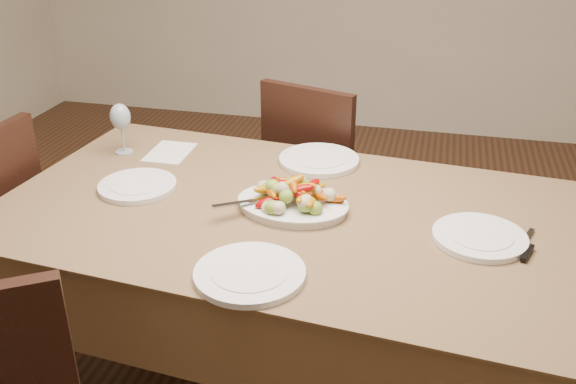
# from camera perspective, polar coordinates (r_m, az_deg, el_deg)

# --- Properties ---
(dining_table) EXTENTS (1.93, 1.20, 0.76)m
(dining_table) POSITION_cam_1_polar(r_m,az_deg,el_deg) (2.22, 0.00, -10.24)
(dining_table) COLOR brown
(dining_table) RESTS_ON ground
(chair_far) EXTENTS (0.53, 0.53, 0.95)m
(chair_far) POSITION_cam_1_polar(r_m,az_deg,el_deg) (2.90, 3.46, 1.20)
(chair_far) COLOR black
(chair_far) RESTS_ON ground
(serving_platter) EXTENTS (0.36, 0.28, 0.02)m
(serving_platter) POSITION_cam_1_polar(r_m,az_deg,el_deg) (2.01, 0.42, -1.28)
(serving_platter) COLOR white
(serving_platter) RESTS_ON dining_table
(roasted_vegetables) EXTENTS (0.30, 0.22, 0.09)m
(roasted_vegetables) POSITION_cam_1_polar(r_m,az_deg,el_deg) (1.99, 0.42, 0.18)
(roasted_vegetables) COLOR #850605
(roasted_vegetables) RESTS_ON serving_platter
(serving_spoon) EXTENTS (0.24, 0.24, 0.03)m
(serving_spoon) POSITION_cam_1_polar(r_m,az_deg,el_deg) (1.99, -1.70, -0.52)
(serving_spoon) COLOR #9EA0A8
(serving_spoon) RESTS_ON serving_platter
(plate_left) EXTENTS (0.26, 0.26, 0.02)m
(plate_left) POSITION_cam_1_polar(r_m,az_deg,el_deg) (2.21, -13.24, 0.51)
(plate_left) COLOR white
(plate_left) RESTS_ON dining_table
(plate_right) EXTENTS (0.27, 0.27, 0.02)m
(plate_right) POSITION_cam_1_polar(r_m,az_deg,el_deg) (1.93, 16.66, -3.88)
(plate_right) COLOR white
(plate_right) RESTS_ON dining_table
(plate_far) EXTENTS (0.29, 0.29, 0.02)m
(plate_far) POSITION_cam_1_polar(r_m,az_deg,el_deg) (2.35, 2.77, 2.85)
(plate_far) COLOR white
(plate_far) RESTS_ON dining_table
(plate_near) EXTENTS (0.30, 0.30, 0.02)m
(plate_near) POSITION_cam_1_polar(r_m,az_deg,el_deg) (1.69, -3.42, -7.27)
(plate_near) COLOR white
(plate_near) RESTS_ON dining_table
(wine_glass) EXTENTS (0.08, 0.08, 0.20)m
(wine_glass) POSITION_cam_1_polar(r_m,az_deg,el_deg) (2.48, -14.59, 5.60)
(wine_glass) COLOR #8C99A5
(wine_glass) RESTS_ON dining_table
(menu_card) EXTENTS (0.15, 0.21, 0.00)m
(menu_card) POSITION_cam_1_polar(r_m,az_deg,el_deg) (2.48, -10.45, 3.50)
(menu_card) COLOR silver
(menu_card) RESTS_ON dining_table
(table_knife) EXTENTS (0.08, 0.19, 0.01)m
(table_knife) POSITION_cam_1_polar(r_m,az_deg,el_deg) (1.94, 20.50, -4.56)
(table_knife) COLOR #9EA0A8
(table_knife) RESTS_ON dining_table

